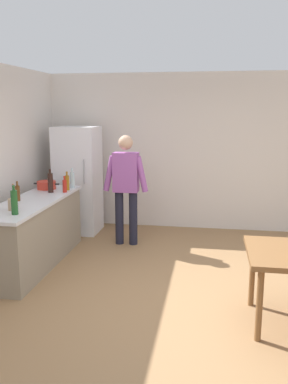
{
  "coord_description": "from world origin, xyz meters",
  "views": [
    {
      "loc": [
        0.33,
        -4.17,
        2.07
      ],
      "look_at": [
        -0.54,
        1.06,
        1.0
      ],
      "focal_mm": 38.23,
      "sensor_mm": 36.0,
      "label": 1
    }
  ],
  "objects_px": {
    "cooking_pot": "(47,185)",
    "utensil_jar": "(13,204)",
    "bottle_wine_green": "(14,202)",
    "bottle_wine_dark": "(50,182)",
    "bottle_oil_amber": "(67,182)",
    "refrigerator": "(78,180)",
    "person": "(126,183)",
    "bottle_water_clear": "(72,180)",
    "bottle_sauce_red": "(65,186)",
    "bottle_beer_brown": "(18,193)"
  },
  "relations": [
    {
      "from": "utensil_jar",
      "to": "bottle_oil_amber",
      "type": "bearing_deg",
      "value": 80.6
    },
    {
      "from": "person",
      "to": "utensil_jar",
      "type": "bearing_deg",
      "value": -122.56
    },
    {
      "from": "bottle_water_clear",
      "to": "bottle_wine_dark",
      "type": "xyz_separation_m",
      "value": [
        -0.19,
        -0.41,
        0.02
      ]
    },
    {
      "from": "bottle_oil_amber",
      "to": "bottle_water_clear",
      "type": "bearing_deg",
      "value": 87.7
    },
    {
      "from": "refrigerator",
      "to": "cooking_pot",
      "type": "xyz_separation_m",
      "value": [
        -0.21,
        -0.85,
        0.06
      ]
    },
    {
      "from": "refrigerator",
      "to": "bottle_water_clear",
      "type": "xyz_separation_m",
      "value": [
        0.14,
        -0.68,
        0.13
      ]
    },
    {
      "from": "cooking_pot",
      "to": "bottle_sauce_red",
      "type": "relative_size",
      "value": 1.67
    },
    {
      "from": "bottle_wine_green",
      "to": "bottle_beer_brown",
      "type": "relative_size",
      "value": 1.31
    },
    {
      "from": "person",
      "to": "bottle_water_clear",
      "type": "bearing_deg",
      "value": -171.16
    },
    {
      "from": "utensil_jar",
      "to": "bottle_water_clear",
      "type": "distance_m",
      "value": 1.51
    },
    {
      "from": "refrigerator",
      "to": "cooking_pot",
      "type": "height_order",
      "value": "refrigerator"
    },
    {
      "from": "person",
      "to": "bottle_water_clear",
      "type": "height_order",
      "value": "person"
    },
    {
      "from": "person",
      "to": "bottle_oil_amber",
      "type": "distance_m",
      "value": 0.89
    },
    {
      "from": "bottle_beer_brown",
      "to": "bottle_oil_amber",
      "type": "xyz_separation_m",
      "value": [
        0.39,
        0.8,
        0.01
      ]
    },
    {
      "from": "bottle_wine_green",
      "to": "bottle_beer_brown",
      "type": "xyz_separation_m",
      "value": [
        -0.3,
        0.67,
        -0.04
      ]
    },
    {
      "from": "bottle_water_clear",
      "to": "bottle_wine_dark",
      "type": "relative_size",
      "value": 0.88
    },
    {
      "from": "person",
      "to": "bottle_beer_brown",
      "type": "height_order",
      "value": "person"
    },
    {
      "from": "utensil_jar",
      "to": "bottle_water_clear",
      "type": "relative_size",
      "value": 1.07
    },
    {
      "from": "bottle_water_clear",
      "to": "cooking_pot",
      "type": "bearing_deg",
      "value": -153.58
    },
    {
      "from": "utensil_jar",
      "to": "bottle_sauce_red",
      "type": "height_order",
      "value": "utensil_jar"
    },
    {
      "from": "utensil_jar",
      "to": "bottle_water_clear",
      "type": "bearing_deg",
      "value": 81.57
    },
    {
      "from": "refrigerator",
      "to": "utensil_jar",
      "type": "distance_m",
      "value": 2.17
    },
    {
      "from": "refrigerator",
      "to": "bottle_sauce_red",
      "type": "bearing_deg",
      "value": -81.83
    },
    {
      "from": "cooking_pot",
      "to": "bottle_wine_dark",
      "type": "relative_size",
      "value": 1.18
    },
    {
      "from": "cooking_pot",
      "to": "bottle_oil_amber",
      "type": "height_order",
      "value": "bottle_oil_amber"
    },
    {
      "from": "bottle_wine_dark",
      "to": "bottle_water_clear",
      "type": "bearing_deg",
      "value": 65.27
    },
    {
      "from": "utensil_jar",
      "to": "bottle_beer_brown",
      "type": "bearing_deg",
      "value": 109.99
    },
    {
      "from": "cooking_pot",
      "to": "bottle_beer_brown",
      "type": "xyz_separation_m",
      "value": [
        -0.05,
        -0.83,
        0.05
      ]
    },
    {
      "from": "bottle_oil_amber",
      "to": "person",
      "type": "bearing_deg",
      "value": 22.08
    },
    {
      "from": "bottle_oil_amber",
      "to": "bottle_wine_dark",
      "type": "height_order",
      "value": "bottle_wine_dark"
    },
    {
      "from": "bottle_wine_dark",
      "to": "refrigerator",
      "type": "bearing_deg",
      "value": 87.45
    },
    {
      "from": "refrigerator",
      "to": "person",
      "type": "distance_m",
      "value": 1.1
    },
    {
      "from": "bottle_water_clear",
      "to": "person",
      "type": "bearing_deg",
      "value": 8.84
    },
    {
      "from": "bottle_wine_green",
      "to": "bottle_wine_dark",
      "type": "distance_m",
      "value": 1.28
    },
    {
      "from": "utensil_jar",
      "to": "person",
      "type": "bearing_deg",
      "value": 57.44
    },
    {
      "from": "utensil_jar",
      "to": "bottle_wine_green",
      "type": "relative_size",
      "value": 0.94
    },
    {
      "from": "cooking_pot",
      "to": "refrigerator",
      "type": "bearing_deg",
      "value": 76.21
    },
    {
      "from": "refrigerator",
      "to": "utensil_jar",
      "type": "xyz_separation_m",
      "value": [
        -0.08,
        -2.17,
        0.08
      ]
    },
    {
      "from": "cooking_pot",
      "to": "person",
      "type": "bearing_deg",
      "value": 14.46
    },
    {
      "from": "bottle_wine_green",
      "to": "bottle_wine_dark",
      "type": "relative_size",
      "value": 1.0
    },
    {
      "from": "bottle_beer_brown",
      "to": "bottle_water_clear",
      "type": "xyz_separation_m",
      "value": [
        0.4,
        1.01,
        0.02
      ]
    },
    {
      "from": "bottle_water_clear",
      "to": "bottle_wine_dark",
      "type": "height_order",
      "value": "bottle_wine_dark"
    },
    {
      "from": "bottle_wine_green",
      "to": "bottle_oil_amber",
      "type": "relative_size",
      "value": 1.21
    },
    {
      "from": "refrigerator",
      "to": "bottle_wine_green",
      "type": "distance_m",
      "value": 2.36
    },
    {
      "from": "cooking_pot",
      "to": "utensil_jar",
      "type": "distance_m",
      "value": 1.32
    },
    {
      "from": "person",
      "to": "bottle_water_clear",
      "type": "xyz_separation_m",
      "value": [
        -0.81,
        -0.13,
        0.05
      ]
    },
    {
      "from": "utensil_jar",
      "to": "bottle_wine_dark",
      "type": "xyz_separation_m",
      "value": [
        0.03,
        1.08,
        0.07
      ]
    },
    {
      "from": "cooking_pot",
      "to": "utensil_jar",
      "type": "relative_size",
      "value": 1.25
    },
    {
      "from": "person",
      "to": "cooking_pot",
      "type": "distance_m",
      "value": 1.2
    },
    {
      "from": "cooking_pot",
      "to": "utensil_jar",
      "type": "height_order",
      "value": "utensil_jar"
    }
  ]
}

